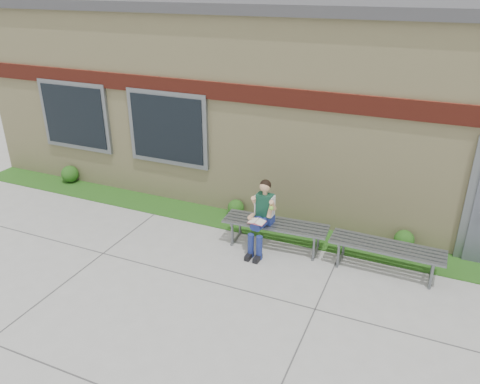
% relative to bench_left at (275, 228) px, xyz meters
% --- Properties ---
extents(ground, '(80.00, 80.00, 0.00)m').
position_rel_bench_left_xyz_m(ground, '(0.19, -2.00, -0.39)').
color(ground, '#9E9E99').
rests_on(ground, ground).
extents(grass_strip, '(16.00, 0.80, 0.02)m').
position_rel_bench_left_xyz_m(grass_strip, '(0.19, 0.60, -0.38)').
color(grass_strip, '#1E4312').
rests_on(grass_strip, ground).
extents(school_building, '(16.20, 6.22, 4.20)m').
position_rel_bench_left_xyz_m(school_building, '(0.19, 3.99, 1.71)').
color(school_building, beige).
rests_on(school_building, ground).
extents(bench_left, '(1.97, 0.66, 0.50)m').
position_rel_bench_left_xyz_m(bench_left, '(0.00, 0.00, 0.00)').
color(bench_left, slate).
rests_on(bench_left, ground).
extents(bench_right, '(1.91, 0.56, 0.49)m').
position_rel_bench_left_xyz_m(bench_right, '(2.00, 0.00, -0.01)').
color(bench_right, slate).
rests_on(bench_right, ground).
extents(girl, '(0.46, 0.78, 1.36)m').
position_rel_bench_left_xyz_m(girl, '(-0.19, -0.20, 0.34)').
color(girl, navy).
rests_on(girl, ground).
extents(shrub_west, '(0.41, 0.41, 0.41)m').
position_rel_bench_left_xyz_m(shrub_west, '(-5.65, 0.85, -0.16)').
color(shrub_west, '#1E4312').
rests_on(shrub_west, grass_strip).
extents(shrub_mid, '(0.34, 0.34, 0.34)m').
position_rel_bench_left_xyz_m(shrub_mid, '(-1.18, 0.85, -0.20)').
color(shrub_mid, '#1E4312').
rests_on(shrub_mid, grass_strip).
extents(shrub_east, '(0.37, 0.37, 0.37)m').
position_rel_bench_left_xyz_m(shrub_east, '(2.23, 0.85, -0.18)').
color(shrub_east, '#1E4312').
rests_on(shrub_east, grass_strip).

